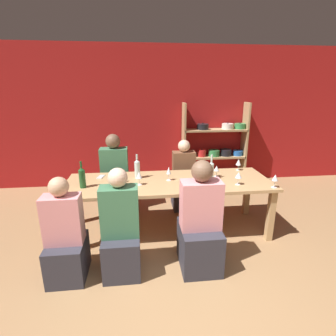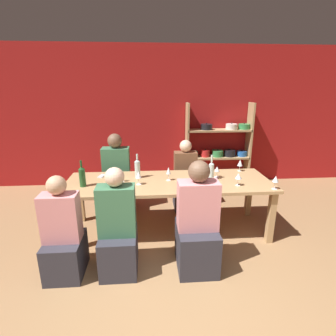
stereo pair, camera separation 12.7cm
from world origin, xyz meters
TOP-DOWN VIEW (x-y plane):
  - wall_back_red at (0.00, 3.83)m, footprint 8.80×0.06m
  - shelf_unit at (1.08, 3.63)m, footprint 1.29×0.30m
  - dining_table at (-0.10, 1.84)m, footprint 2.70×0.92m
  - wine_bottle_green at (-0.52, 2.00)m, footprint 0.08×0.08m
  - wine_bottle_dark at (-1.19, 1.73)m, footprint 0.08×0.08m
  - wine_bottle_amber at (0.47, 1.85)m, footprint 0.07×0.07m
  - wine_glass_red_a at (-0.10, 1.87)m, footprint 0.06×0.06m
  - wine_glass_red_b at (-0.49, 1.74)m, footprint 0.08×0.08m
  - wine_glass_red_c at (-0.74, 1.54)m, footprint 0.08×0.08m
  - wine_glass_red_d at (1.16, 1.46)m, footprint 0.07×0.07m
  - wine_glass_empty_a at (0.75, 1.61)m, footprint 0.08×0.08m
  - wine_glass_empty_b at (0.57, 1.95)m, footprint 0.07×0.07m
  - wine_glass_red_e at (0.30, 1.68)m, footprint 0.07×0.07m
  - wine_glass_red_f at (0.98, 2.19)m, footprint 0.08×0.08m
  - wine_glass_red_g at (-0.71, 1.87)m, footprint 0.06×0.06m
  - cell_phone at (-1.02, 2.10)m, footprint 0.10×0.16m
  - person_near_a at (0.14, 1.05)m, footprint 0.42×0.53m
  - person_far_a at (-0.88, 2.60)m, footprint 0.42×0.53m
  - person_near_b at (-0.70, 1.06)m, footprint 0.39×0.48m
  - person_far_b at (0.22, 2.57)m, footprint 0.36×0.45m
  - person_near_c at (-1.26, 1.05)m, footprint 0.37×0.46m

SIDE VIEW (x-z plane):
  - person_near_c at x=-1.26m, z-range -0.15..0.96m
  - person_far_b at x=0.22m, z-range -0.15..0.99m
  - person_near_b at x=-0.70m, z-range -0.16..1.02m
  - person_near_a at x=0.14m, z-range -0.16..1.06m
  - person_far_a at x=-0.88m, z-range -0.17..1.08m
  - dining_table at x=-0.10m, z-range 0.29..1.03m
  - shelf_unit at x=1.08m, z-range -0.15..1.49m
  - cell_phone at x=-1.02m, z-range 0.74..0.75m
  - wine_glass_red_c at x=-0.74m, z-range 0.77..0.91m
  - wine_glass_red_e at x=0.30m, z-range 0.76..0.92m
  - wine_glass_red_g at x=-0.71m, z-range 0.77..0.93m
  - wine_glass_empty_b at x=0.57m, z-range 0.77..0.93m
  - wine_glass_red_f at x=0.98m, z-range 0.77..0.94m
  - wine_glass_empty_a at x=0.75m, z-range 0.78..0.94m
  - wine_glass_red_d at x=1.16m, z-range 0.77..0.94m
  - wine_glass_red_b at x=-0.49m, z-range 0.77..0.95m
  - wine_glass_red_a at x=-0.10m, z-range 0.77..0.96m
  - wine_bottle_amber at x=0.47m, z-range 0.70..1.04m
  - wine_bottle_dark at x=-1.19m, z-range 0.70..1.04m
  - wine_bottle_green at x=-0.52m, z-range 0.71..1.04m
  - wall_back_red at x=0.00m, z-range 0.00..2.70m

